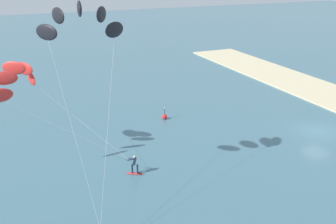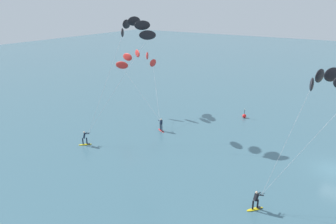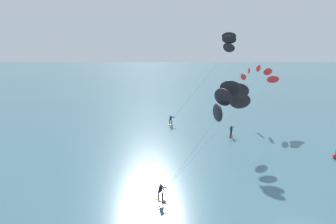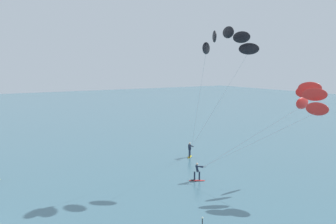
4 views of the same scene
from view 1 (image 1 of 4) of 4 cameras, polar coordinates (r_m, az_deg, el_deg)
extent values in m
plane|color=#426B7A|center=(44.72, 20.46, -2.56)|extent=(240.00, 240.00, 0.00)
ellipsoid|color=red|center=(33.84, -4.71, -8.68)|extent=(1.07, 1.48, 0.08)
cube|color=black|center=(33.74, -4.02, -8.65)|extent=(0.39, 0.39, 0.02)
cylinder|color=#192338|center=(33.67, -5.10, -8.01)|extent=(0.14, 0.14, 0.78)
cylinder|color=#192338|center=(33.59, -4.36, -8.06)|extent=(0.14, 0.14, 0.78)
cube|color=#192338|center=(33.31, -4.76, -6.99)|extent=(0.42, 0.43, 0.63)
sphere|color=beige|center=(33.12, -4.78, -6.35)|extent=(0.20, 0.20, 0.20)
cylinder|color=black|center=(33.39, -5.68, -6.67)|extent=(0.34, 0.47, 0.03)
cylinder|color=#192338|center=(33.20, -5.28, -6.75)|extent=(0.23, 0.61, 0.15)
cylinder|color=#192338|center=(33.39, -5.18, -6.59)|extent=(0.55, 0.40, 0.15)
ellipsoid|color=red|center=(37.07, -18.80, 4.47)|extent=(2.12, 0.67, 1.10)
ellipsoid|color=red|center=(36.06, -19.69, 5.81)|extent=(1.94, 1.39, 1.10)
ellipsoid|color=red|center=(34.71, -21.02, 5.86)|extent=(1.47, 1.89, 1.10)
ellipsoid|color=red|center=(33.59, -22.27, 4.47)|extent=(0.77, 2.11, 1.10)
cylinder|color=#B2B2B7|center=(34.89, -12.58, -1.04)|extent=(7.34, 6.22, 5.37)
cylinder|color=#B2B2B7|center=(32.87, -14.24, -2.53)|extent=(3.41, 8.99, 5.37)
ellipsoid|color=black|center=(28.91, -7.61, 11.49)|extent=(1.41, 1.81, 1.10)
ellipsoid|color=black|center=(28.68, -9.44, 13.50)|extent=(1.85, 1.33, 1.10)
ellipsoid|color=black|center=(28.55, -12.45, 14.12)|extent=(2.01, 0.65, 1.10)
ellipsoid|color=black|center=(28.58, -15.34, 13.05)|extent=(2.01, 0.76, 1.10)
ellipsoid|color=black|center=(28.75, -16.85, 10.77)|extent=(1.81, 1.41, 1.10)
cylinder|color=#B2B2B7|center=(26.56, -8.51, -1.74)|extent=(7.18, 3.55, 10.45)
cylinder|color=#B2B2B7|center=(26.47, -13.43, -2.16)|extent=(7.94, 1.00, 10.45)
sphere|color=red|center=(45.02, -0.49, -0.68)|extent=(0.56, 0.56, 0.56)
cylinder|color=#262628|center=(44.80, -0.49, 0.08)|extent=(0.06, 0.06, 0.70)
sphere|color=#F2F2CC|center=(44.65, -0.49, 0.57)|extent=(0.12, 0.12, 0.12)
camera|label=2|loc=(31.37, 73.65, 4.95)|focal=34.52mm
camera|label=3|loc=(50.52, 45.32, 12.03)|focal=30.44mm
camera|label=4|loc=(67.15, 4.74, 15.54)|focal=45.66mm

